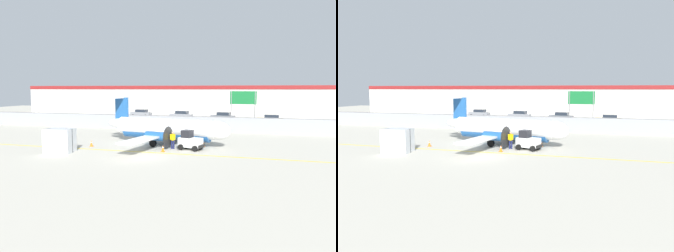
% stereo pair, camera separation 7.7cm
% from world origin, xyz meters
% --- Properties ---
extents(ground_plane, '(140.00, 140.00, 0.01)m').
position_xyz_m(ground_plane, '(0.00, 2.00, 0.00)').
color(ground_plane, '#B7B2A3').
extents(perimeter_fence, '(98.00, 0.10, 2.10)m').
position_xyz_m(perimeter_fence, '(0.00, 18.00, 1.12)').
color(perimeter_fence, gray).
rests_on(perimeter_fence, ground).
extents(parking_lot_strip, '(98.00, 17.00, 0.12)m').
position_xyz_m(parking_lot_strip, '(0.00, 29.50, 0.06)').
color(parking_lot_strip, '#38383A').
rests_on(parking_lot_strip, ground).
extents(background_building, '(91.00, 8.10, 6.50)m').
position_xyz_m(background_building, '(0.00, 47.99, 3.26)').
color(background_building, beige).
rests_on(background_building, ground).
extents(commuter_airplane, '(14.45, 16.02, 4.92)m').
position_xyz_m(commuter_airplane, '(0.77, 6.92, 1.60)').
color(commuter_airplane, white).
rests_on(commuter_airplane, ground).
extents(baggage_tug, '(2.53, 1.86, 1.88)m').
position_xyz_m(baggage_tug, '(3.74, 4.32, 0.86)').
color(baggage_tug, silver).
rests_on(baggage_tug, ground).
extents(ground_crew_worker, '(0.53, 0.46, 1.70)m').
position_xyz_m(ground_crew_worker, '(2.02, 4.34, 0.95)').
color(ground_crew_worker, '#191E4C').
rests_on(ground_crew_worker, ground).
extents(cargo_container, '(2.66, 2.32, 2.20)m').
position_xyz_m(cargo_container, '(-7.52, -0.17, 1.10)').
color(cargo_container, silver).
rests_on(cargo_container, ground).
extents(traffic_cone_near_left, '(0.36, 0.36, 0.64)m').
position_xyz_m(traffic_cone_near_left, '(-6.29, 3.40, 0.31)').
color(traffic_cone_near_left, orange).
rests_on(traffic_cone_near_left, ground).
extents(traffic_cone_near_right, '(0.36, 0.36, 0.64)m').
position_xyz_m(traffic_cone_near_right, '(1.52, 2.67, 0.31)').
color(traffic_cone_near_right, orange).
rests_on(traffic_cone_near_right, ground).
extents(traffic_cone_far_left, '(0.36, 0.36, 0.64)m').
position_xyz_m(traffic_cone_far_left, '(4.68, 6.48, 0.31)').
color(traffic_cone_far_left, orange).
rests_on(traffic_cone_far_left, ground).
extents(parked_car_0, '(4.34, 2.32, 1.58)m').
position_xyz_m(parked_car_0, '(-13.02, 35.89, 0.89)').
color(parked_car_0, gray).
rests_on(parked_car_0, parking_lot_strip).
extents(parked_car_1, '(4.39, 2.43, 1.58)m').
position_xyz_m(parked_car_1, '(-4.14, 33.79, 0.89)').
color(parked_car_1, gray).
rests_on(parked_car_1, parking_lot_strip).
extents(parked_car_2, '(4.40, 2.45, 1.58)m').
position_xyz_m(parked_car_2, '(3.80, 32.33, 0.89)').
color(parked_car_2, slate).
rests_on(parked_car_2, parking_lot_strip).
extents(parked_car_3, '(4.24, 2.08, 1.58)m').
position_xyz_m(parked_car_3, '(11.78, 28.89, 0.89)').
color(parked_car_3, '#B28C19').
rests_on(parked_car_3, parking_lot_strip).
extents(highway_sign, '(3.60, 0.14, 5.50)m').
position_xyz_m(highway_sign, '(7.83, 20.10, 4.14)').
color(highway_sign, slate).
rests_on(highway_sign, ground).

